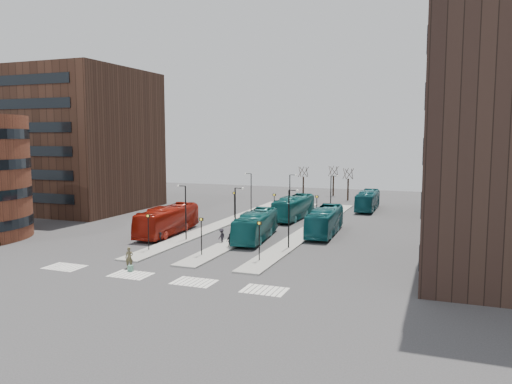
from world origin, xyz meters
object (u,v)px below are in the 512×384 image
(commuter_a, at_px, (159,236))
(suitcase, at_px, (130,268))
(red_bus, at_px, (168,220))
(teal_bus_b, at_px, (294,208))
(traveller, at_px, (129,258))
(teal_bus_a, at_px, (256,226))
(commuter_b, at_px, (230,241))
(commuter_c, at_px, (222,236))
(teal_bus_c, at_px, (325,221))
(teal_bus_d, at_px, (368,200))

(commuter_a, bearing_deg, suitcase, 85.64)
(red_bus, height_order, commuter_a, red_bus)
(teal_bus_b, bearing_deg, traveller, -99.25)
(teal_bus_a, bearing_deg, suitcase, -114.41)
(suitcase, bearing_deg, red_bus, 97.75)
(traveller, distance_m, commuter_b, 11.67)
(teal_bus_a, xyz_separation_m, commuter_b, (-0.94, -5.16, -0.80))
(commuter_b, relative_size, commuter_c, 0.96)
(teal_bus_b, relative_size, teal_bus_c, 1.02)
(suitcase, height_order, commuter_b, commuter_b)
(teal_bus_b, height_order, commuter_c, teal_bus_b)
(teal_bus_b, bearing_deg, commuter_a, -112.81)
(teal_bus_b, bearing_deg, commuter_b, -90.78)
(red_bus, distance_m, traveller, 15.62)
(commuter_b, bearing_deg, traveller, 177.30)
(teal_bus_d, bearing_deg, commuter_b, -106.99)
(suitcase, xyz_separation_m, teal_bus_a, (5.32, 16.53, 1.32))
(red_bus, height_order, commuter_b, red_bus)
(teal_bus_a, height_order, teal_bus_d, teal_bus_a)
(traveller, relative_size, commuter_a, 1.23)
(teal_bus_c, bearing_deg, commuter_a, -148.03)
(commuter_b, bearing_deg, suitcase, -177.88)
(teal_bus_a, xyz_separation_m, teal_bus_d, (8.46, 27.67, -0.05))
(suitcase, distance_m, commuter_b, 12.19)
(teal_bus_b, distance_m, commuter_a, 22.56)
(red_bus, relative_size, commuter_b, 7.65)
(teal_bus_c, height_order, commuter_b, teal_bus_c)
(teal_bus_d, relative_size, commuter_a, 7.18)
(red_bus, bearing_deg, teal_bus_c, 16.87)
(red_bus, height_order, teal_bus_b, red_bus)
(teal_bus_d, height_order, commuter_c, teal_bus_d)
(teal_bus_b, height_order, teal_bus_c, teal_bus_b)
(teal_bus_c, bearing_deg, suitcase, -120.84)
(teal_bus_a, bearing_deg, red_bus, 177.87)
(suitcase, bearing_deg, teal_bus_d, 60.66)
(teal_bus_b, distance_m, commuter_c, 18.68)
(teal_bus_c, relative_size, commuter_c, 7.04)
(red_bus, bearing_deg, teal_bus_a, 0.66)
(teal_bus_a, bearing_deg, commuter_c, -136.79)
(teal_bus_b, xyz_separation_m, teal_bus_d, (8.53, 12.47, -0.08))
(teal_bus_a, distance_m, commuter_c, 4.36)
(teal_bus_a, height_order, commuter_a, teal_bus_a)
(traveller, bearing_deg, teal_bus_a, 42.36)
(traveller, bearing_deg, teal_bus_c, 32.89)
(red_bus, bearing_deg, teal_bus_d, 51.97)
(red_bus, distance_m, commuter_c, 8.58)
(suitcase, bearing_deg, teal_bus_b, 68.58)
(red_bus, bearing_deg, commuter_a, -74.79)
(suitcase, height_order, commuter_a, commuter_a)
(teal_bus_a, relative_size, commuter_a, 7.41)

